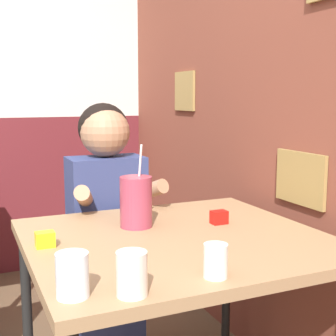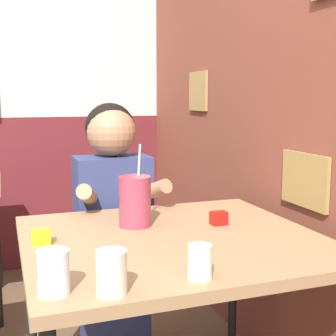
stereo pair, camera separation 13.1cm
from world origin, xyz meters
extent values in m
cube|color=brown|center=(1.23, 1.17, 1.35)|extent=(0.06, 4.34, 2.70)
cube|color=olive|center=(1.19, 1.51, 1.27)|extent=(0.02, 0.25, 0.23)
cube|color=olive|center=(1.19, 0.44, 0.92)|extent=(0.02, 0.29, 0.21)
cube|color=#93704C|center=(0.61, 0.38, 0.74)|extent=(1.01, 0.93, 0.04)
cylinder|color=black|center=(0.15, 0.80, 0.36)|extent=(0.04, 0.04, 0.73)
cylinder|color=black|center=(1.07, 0.80, 0.36)|extent=(0.04, 0.04, 0.73)
cube|color=navy|center=(0.54, 0.99, 0.22)|extent=(0.31, 0.20, 0.45)
cube|color=navy|center=(0.54, 0.99, 0.71)|extent=(0.34, 0.20, 0.53)
sphere|color=black|center=(0.54, 1.02, 1.10)|extent=(0.23, 0.23, 0.23)
sphere|color=#9E7051|center=(0.54, 0.99, 1.08)|extent=(0.22, 0.22, 0.22)
cylinder|color=#9E7051|center=(0.41, 0.85, 0.82)|extent=(0.14, 0.27, 0.15)
cylinder|color=#9E7051|center=(0.68, 0.85, 0.82)|extent=(0.14, 0.27, 0.15)
cylinder|color=#99384C|center=(0.53, 0.55, 0.86)|extent=(0.12, 0.12, 0.19)
cylinder|color=white|center=(0.54, 0.55, 1.00)|extent=(0.01, 0.04, 0.14)
cylinder|color=silver|center=(0.17, 0.03, 0.82)|extent=(0.08, 0.08, 0.11)
cylinder|color=silver|center=(0.55, 0.00, 0.81)|extent=(0.07, 0.07, 0.09)
cylinder|color=silver|center=(0.31, -0.02, 0.82)|extent=(0.08, 0.08, 0.11)
cube|color=#B7140F|center=(0.83, 0.46, 0.79)|extent=(0.06, 0.04, 0.05)
cube|color=yellow|center=(0.18, 0.44, 0.79)|extent=(0.06, 0.04, 0.05)
camera|label=1|loc=(-0.05, -1.04, 1.24)|focal=50.00mm
camera|label=2|loc=(0.07, -1.09, 1.24)|focal=50.00mm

